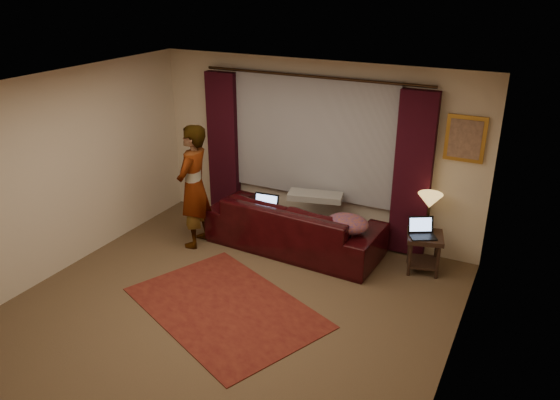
# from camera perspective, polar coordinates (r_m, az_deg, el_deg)

# --- Properties ---
(floor) EXTENTS (5.00, 5.00, 0.01)m
(floor) POSITION_cam_1_polar(r_m,az_deg,el_deg) (6.61, -5.60, -11.54)
(floor) COLOR brown
(floor) RESTS_ON ground
(ceiling) EXTENTS (5.00, 5.00, 0.02)m
(ceiling) POSITION_cam_1_polar(r_m,az_deg,el_deg) (5.58, -6.62, 11.16)
(ceiling) COLOR silver
(ceiling) RESTS_ON ground
(wall_back) EXTENTS (5.00, 0.02, 2.60)m
(wall_back) POSITION_cam_1_polar(r_m,az_deg,el_deg) (8.05, 3.57, 5.29)
(wall_back) COLOR beige
(wall_back) RESTS_ON ground
(wall_front) EXTENTS (5.00, 0.02, 2.60)m
(wall_front) POSITION_cam_1_polar(r_m,az_deg,el_deg) (4.38, -24.40, -12.92)
(wall_front) COLOR beige
(wall_front) RESTS_ON ground
(wall_left) EXTENTS (0.02, 5.00, 2.60)m
(wall_left) POSITION_cam_1_polar(r_m,az_deg,el_deg) (7.56, -22.28, 2.41)
(wall_left) COLOR beige
(wall_left) RESTS_ON ground
(wall_right) EXTENTS (0.02, 5.00, 2.60)m
(wall_right) POSITION_cam_1_polar(r_m,az_deg,el_deg) (5.18, 18.07, -6.14)
(wall_right) COLOR beige
(wall_right) RESTS_ON ground
(sheer_curtain) EXTENTS (2.50, 0.05, 1.80)m
(sheer_curtain) POSITION_cam_1_polar(r_m,az_deg,el_deg) (7.94, 3.43, 6.55)
(sheer_curtain) COLOR #97979E
(sheer_curtain) RESTS_ON wall_back
(drape_left) EXTENTS (0.50, 0.14, 2.30)m
(drape_left) POSITION_cam_1_polar(r_m,az_deg,el_deg) (8.67, -5.92, 5.66)
(drape_left) COLOR black
(drape_left) RESTS_ON floor
(drape_right) EXTENTS (0.50, 0.14, 2.30)m
(drape_right) POSITION_cam_1_polar(r_m,az_deg,el_deg) (7.55, 13.70, 2.51)
(drape_right) COLOR black
(drape_right) RESTS_ON floor
(curtain_rod) EXTENTS (0.04, 0.04, 3.40)m
(curtain_rod) POSITION_cam_1_polar(r_m,az_deg,el_deg) (7.70, 3.43, 12.76)
(curtain_rod) COLOR black
(curtain_rod) RESTS_ON wall_back
(picture_frame) EXTENTS (0.50, 0.04, 0.60)m
(picture_frame) POSITION_cam_1_polar(r_m,az_deg,el_deg) (7.36, 18.80, 6.09)
(picture_frame) COLOR #C48930
(picture_frame) RESTS_ON wall_back
(sofa) EXTENTS (2.56, 1.22, 1.01)m
(sofa) POSITION_cam_1_polar(r_m,az_deg,el_deg) (7.75, 1.55, -1.68)
(sofa) COLOR black
(sofa) RESTS_ON floor
(throw_blanket) EXTENTS (0.82, 0.48, 0.09)m
(throw_blanket) POSITION_cam_1_polar(r_m,az_deg,el_deg) (7.73, 3.76, 2.24)
(throw_blanket) COLOR gray
(throw_blanket) RESTS_ON sofa
(clothing_pile) EXTENTS (0.68, 0.59, 0.24)m
(clothing_pile) POSITION_cam_1_polar(r_m,az_deg,el_deg) (7.27, 7.06, -2.52)
(clothing_pile) COLOR brown
(clothing_pile) RESTS_ON sofa
(laptop_sofa) EXTENTS (0.41, 0.44, 0.27)m
(laptop_sofa) POSITION_cam_1_polar(r_m,az_deg,el_deg) (7.73, -1.79, -0.66)
(laptop_sofa) COLOR black
(laptop_sofa) RESTS_ON sofa
(area_rug) EXTENTS (2.73, 2.34, 0.01)m
(area_rug) POSITION_cam_1_polar(r_m,az_deg,el_deg) (6.67, -5.73, -11.09)
(area_rug) COLOR maroon
(area_rug) RESTS_ON floor
(end_table) EXTENTS (0.56, 0.56, 0.53)m
(end_table) POSITION_cam_1_polar(r_m,az_deg,el_deg) (7.51, 14.75, -5.35)
(end_table) COLOR black
(end_table) RESTS_ON floor
(tiffany_lamp) EXTENTS (0.44, 0.44, 0.52)m
(tiffany_lamp) POSITION_cam_1_polar(r_m,az_deg,el_deg) (7.44, 15.26, -1.22)
(tiffany_lamp) COLOR olive
(tiffany_lamp) RESTS_ON end_table
(laptop_table) EXTENTS (0.46, 0.47, 0.24)m
(laptop_table) POSITION_cam_1_polar(r_m,az_deg,el_deg) (7.28, 14.76, -2.92)
(laptop_table) COLOR black
(laptop_table) RESTS_ON end_table
(person) EXTENTS (0.58, 0.58, 1.80)m
(person) POSITION_cam_1_polar(r_m,az_deg,el_deg) (7.82, -9.00, 1.39)
(person) COLOR gray
(person) RESTS_ON floor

